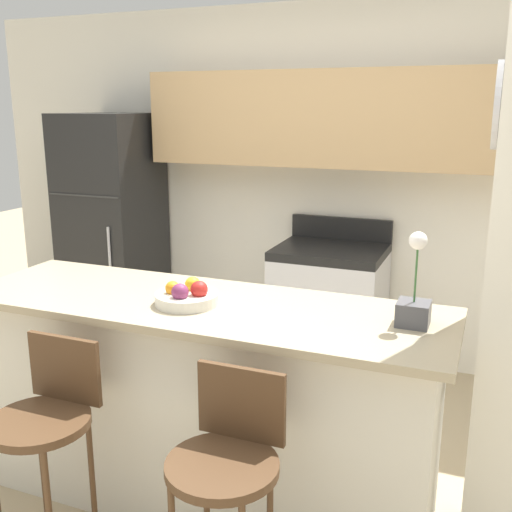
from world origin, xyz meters
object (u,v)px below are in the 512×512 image
Objects in this scene: bar_stool_left at (47,421)px; fruit_bowl at (187,296)px; refrigerator at (113,231)px; stove_range at (329,310)px; bar_stool_right at (227,464)px; orchid_vase at (414,300)px.

bar_stool_left is 0.75m from fruit_bowl.
refrigerator is 6.47× the size of fruit_bowl.
fruit_bowl is (-0.20, -1.67, 0.58)m from stove_range.
refrigerator is at bearing 118.61° from bar_stool_left.
fruit_bowl reaches higher than stove_range.
bar_stool_right is at bearing -47.65° from refrigerator.
orchid_vase is (0.75, -1.57, 0.64)m from stove_range.
bar_stool_right is 2.49× the size of orchid_vase.
bar_stool_left is 1.00× the size of bar_stool_right.
stove_range is 2.83× the size of orchid_vase.
bar_stool_right is 0.79m from fruit_bowl.
orchid_vase reaches higher than fruit_bowl.
bar_stool_left is at bearing -154.49° from orchid_vase.
refrigerator is 2.47m from bar_stool_left.
orchid_vase is (0.53, 0.63, 0.47)m from bar_stool_right.
bar_stool_right is 0.95m from orchid_vase.
fruit_bowl is (-0.95, -0.11, -0.06)m from orchid_vase.
stove_range is at bearing 75.53° from bar_stool_left.
bar_stool_right is at bearing -130.05° from orchid_vase.
fruit_bowl reaches higher than bar_stool_left.
refrigerator is at bearing -178.69° from stove_range.
refrigerator is 1.79m from stove_range.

